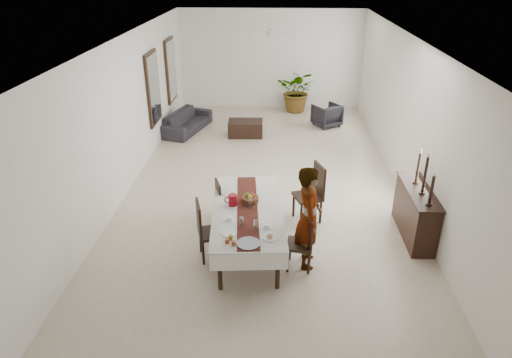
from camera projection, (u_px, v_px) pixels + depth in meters
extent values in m
cube|color=beige|center=(265.00, 185.00, 10.32)|extent=(6.00, 12.00, 0.00)
cube|color=white|center=(266.00, 39.00, 8.92)|extent=(6.00, 12.00, 0.02)
cube|color=white|center=(271.00, 60.00, 15.00)|extent=(6.00, 0.02, 3.20)
cube|color=white|center=(248.00, 321.00, 4.23)|extent=(6.00, 0.02, 3.20)
cube|color=white|center=(126.00, 115.00, 9.74)|extent=(0.02, 12.00, 3.20)
cube|color=white|center=(409.00, 119.00, 9.49)|extent=(0.02, 12.00, 3.20)
cube|color=black|center=(247.00, 211.00, 7.80)|extent=(1.19, 2.48, 0.05)
cylinder|color=black|center=(220.00, 271.00, 6.93)|extent=(0.08, 0.08, 0.70)
cylinder|color=black|center=(278.00, 269.00, 6.95)|extent=(0.08, 0.08, 0.70)
cylinder|color=black|center=(224.00, 199.00, 8.99)|extent=(0.08, 0.08, 0.70)
cylinder|color=black|center=(269.00, 198.00, 9.01)|extent=(0.08, 0.08, 0.70)
cube|color=silver|center=(247.00, 209.00, 7.79)|extent=(1.39, 2.68, 0.01)
cube|color=silver|center=(213.00, 217.00, 7.84)|extent=(0.21, 2.58, 0.30)
cube|color=white|center=(281.00, 216.00, 7.87)|extent=(0.21, 2.58, 0.30)
cube|color=white|center=(249.00, 262.00, 6.70)|extent=(1.18, 0.10, 0.30)
cube|color=white|center=(246.00, 183.00, 9.01)|extent=(1.18, 0.10, 0.30)
cube|color=#5C231A|center=(247.00, 209.00, 7.79)|extent=(0.55, 2.53, 0.00)
cylinder|color=maroon|center=(233.00, 200.00, 7.87)|extent=(0.16, 0.16, 0.20)
torus|color=maroon|center=(228.00, 200.00, 7.87)|extent=(0.12, 0.03, 0.12)
cylinder|color=white|center=(256.00, 225.00, 7.17)|extent=(0.07, 0.07, 0.17)
cylinder|color=silver|center=(242.00, 222.00, 7.25)|extent=(0.07, 0.07, 0.17)
cylinder|color=white|center=(250.00, 203.00, 7.80)|extent=(0.07, 0.07, 0.17)
cylinder|color=white|center=(267.00, 226.00, 7.24)|extent=(0.09, 0.09, 0.06)
cylinder|color=silver|center=(267.00, 227.00, 7.25)|extent=(0.15, 0.15, 0.01)
cylinder|color=white|center=(229.00, 219.00, 7.45)|extent=(0.09, 0.09, 0.06)
cylinder|color=white|center=(229.00, 220.00, 7.46)|extent=(0.15, 0.15, 0.01)
cylinder|color=silver|center=(270.00, 238.00, 6.98)|extent=(0.24, 0.24, 0.02)
sphere|color=tan|center=(270.00, 236.00, 6.97)|extent=(0.09, 0.09, 0.09)
cylinder|color=white|center=(229.00, 233.00, 7.10)|extent=(0.24, 0.24, 0.02)
cylinder|color=silver|center=(229.00, 194.00, 8.27)|extent=(0.24, 0.24, 0.02)
cylinder|color=#47464C|center=(248.00, 244.00, 6.84)|extent=(0.36, 0.36, 0.02)
cylinder|color=brown|center=(234.00, 243.00, 6.79)|extent=(0.06, 0.06, 0.08)
cylinder|color=#9B3C16|center=(227.00, 241.00, 6.84)|extent=(0.06, 0.06, 0.08)
cylinder|color=#9B6C16|center=(231.00, 237.00, 6.93)|extent=(0.06, 0.06, 0.08)
cylinder|color=brown|center=(250.00, 199.00, 7.99)|extent=(0.30, 0.30, 0.10)
sphere|color=#9D240F|center=(252.00, 195.00, 7.98)|extent=(0.09, 0.09, 0.09)
sphere|color=#497A24|center=(248.00, 195.00, 7.99)|extent=(0.08, 0.08, 0.08)
sphere|color=gold|center=(250.00, 197.00, 7.92)|extent=(0.08, 0.08, 0.08)
cube|color=black|center=(300.00, 245.00, 7.41)|extent=(0.46, 0.46, 0.05)
cylinder|color=black|center=(309.00, 263.00, 7.33)|extent=(0.05, 0.05, 0.41)
cylinder|color=black|center=(310.00, 251.00, 7.64)|extent=(0.05, 0.05, 0.41)
cylinder|color=black|center=(288.00, 261.00, 7.38)|extent=(0.05, 0.05, 0.41)
cylinder|color=black|center=(290.00, 249.00, 7.69)|extent=(0.05, 0.05, 0.41)
cube|color=black|center=(312.00, 231.00, 7.26)|extent=(0.09, 0.42, 0.53)
cube|color=black|center=(308.00, 197.00, 8.73)|extent=(0.62, 0.62, 0.06)
cylinder|color=black|center=(321.00, 212.00, 8.73)|extent=(0.06, 0.06, 0.48)
cylinder|color=black|center=(312.00, 203.00, 9.08)|extent=(0.06, 0.06, 0.48)
cylinder|color=black|center=(301.00, 215.00, 8.63)|extent=(0.06, 0.06, 0.48)
cylinder|color=black|center=(294.00, 205.00, 8.97)|extent=(0.06, 0.06, 0.48)
cube|color=black|center=(319.00, 180.00, 8.65)|extent=(0.21, 0.47, 0.62)
cube|color=black|center=(212.00, 233.00, 7.65)|extent=(0.56, 0.56, 0.05)
cylinder|color=black|center=(201.00, 241.00, 7.88)|extent=(0.06, 0.06, 0.45)
cylinder|color=black|center=(203.00, 253.00, 7.56)|extent=(0.06, 0.06, 0.45)
cylinder|color=black|center=(222.00, 238.00, 7.96)|extent=(0.06, 0.06, 0.45)
cylinder|color=black|center=(225.00, 250.00, 7.64)|extent=(0.06, 0.06, 0.45)
cube|color=black|center=(199.00, 219.00, 7.47)|extent=(0.16, 0.45, 0.58)
cube|color=black|center=(228.00, 206.00, 8.60)|extent=(0.51, 0.51, 0.05)
cylinder|color=black|center=(218.00, 213.00, 8.80)|extent=(0.05, 0.05, 0.39)
cylinder|color=black|center=(222.00, 221.00, 8.52)|extent=(0.05, 0.05, 0.39)
cylinder|color=black|center=(235.00, 211.00, 8.88)|extent=(0.05, 0.05, 0.39)
cylinder|color=black|center=(239.00, 219.00, 8.60)|extent=(0.05, 0.05, 0.39)
cube|color=black|center=(218.00, 194.00, 8.44)|extent=(0.16, 0.39, 0.51)
imported|color=gray|center=(309.00, 218.00, 7.31)|extent=(0.43, 0.65, 1.77)
cube|color=black|center=(415.00, 213.00, 8.27)|extent=(0.41, 1.52, 0.91)
cube|color=black|center=(419.00, 190.00, 8.06)|extent=(0.45, 1.58, 0.03)
cylinder|color=black|center=(429.00, 204.00, 7.54)|extent=(0.10, 0.10, 0.03)
cylinder|color=black|center=(432.00, 190.00, 7.43)|extent=(0.05, 0.05, 0.51)
cylinder|color=white|center=(435.00, 174.00, 7.30)|extent=(0.04, 0.04, 0.08)
cylinder|color=black|center=(422.00, 193.00, 7.91)|extent=(0.10, 0.10, 0.03)
cylinder|color=black|center=(425.00, 175.00, 7.76)|extent=(0.05, 0.05, 0.66)
cylinder|color=beige|center=(429.00, 155.00, 7.59)|extent=(0.04, 0.04, 0.08)
cylinder|color=black|center=(416.00, 182.00, 8.27)|extent=(0.10, 0.10, 0.03)
cylinder|color=black|center=(418.00, 168.00, 8.14)|extent=(0.05, 0.05, 0.56)
cylinder|color=beige|center=(421.00, 151.00, 8.00)|extent=(0.04, 0.04, 0.08)
imported|color=#2C292E|center=(187.00, 121.00, 13.42)|extent=(1.29, 2.11, 0.58)
imported|color=#27252A|center=(327.00, 115.00, 13.79)|extent=(1.00, 1.00, 0.67)
cube|color=black|center=(246.00, 128.00, 13.08)|extent=(0.99, 0.68, 0.43)
imported|color=#2A5421|center=(298.00, 91.00, 14.93)|extent=(1.49, 1.37, 1.39)
cube|color=black|center=(153.00, 88.00, 11.72)|extent=(0.06, 1.05, 1.85)
cube|color=silver|center=(154.00, 88.00, 11.72)|extent=(0.01, 0.90, 1.70)
cube|color=black|center=(171.00, 70.00, 13.60)|extent=(0.06, 1.05, 1.85)
cube|color=silver|center=(172.00, 70.00, 13.60)|extent=(0.01, 0.90, 1.70)
cylinder|color=silver|center=(269.00, 24.00, 11.65)|extent=(0.04, 0.04, 0.20)
cylinder|color=silver|center=(269.00, 32.00, 11.74)|extent=(0.16, 0.16, 0.08)
cube|color=white|center=(270.00, 30.00, 12.05)|extent=(0.10, 0.55, 0.01)
cube|color=silver|center=(269.00, 34.00, 11.43)|extent=(0.10, 0.55, 0.01)
cube|color=silver|center=(283.00, 32.00, 11.73)|extent=(0.55, 0.10, 0.01)
cube|color=white|center=(256.00, 32.00, 11.76)|extent=(0.55, 0.10, 0.01)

